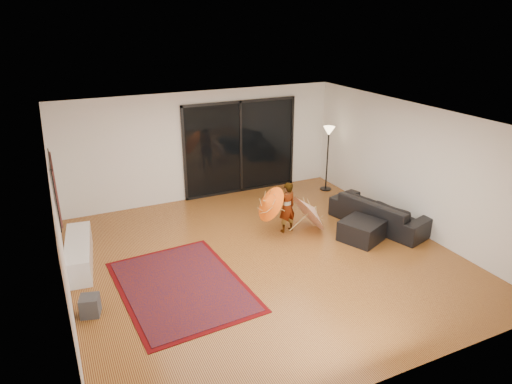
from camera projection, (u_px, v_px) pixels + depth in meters
floor at (264, 258)px, 8.83m from camera, size 7.00×7.00×0.00m
ceiling at (265, 120)px, 7.84m from camera, size 7.00×7.00×0.00m
wall_back at (203, 146)px, 11.28m from camera, size 7.00×0.00×7.00m
wall_front at (395, 291)px, 5.38m from camera, size 7.00×0.00×7.00m
wall_left at (59, 228)px, 6.96m from camera, size 0.00×7.00×7.00m
wall_right at (412, 167)px, 9.71m from camera, size 0.00×7.00×7.00m
sliding_door at (240, 147)px, 11.71m from camera, size 3.06×0.07×2.40m
painting at (55, 188)px, 7.70m from camera, size 0.04×1.28×1.08m
media_console at (79, 253)px, 8.50m from camera, size 0.63×1.79×0.49m
speaker at (90, 306)px, 7.10m from camera, size 0.35×0.35×0.33m
persian_rug at (181, 286)px, 7.89m from camera, size 2.18×2.92×0.02m
sofa at (380, 212)px, 10.06m from camera, size 1.45×2.37×0.65m
ottoman at (361, 231)px, 9.44m from camera, size 0.99×0.99×0.43m
floor_lamp at (328, 140)px, 11.75m from camera, size 0.29×0.29×1.72m
child at (287, 207)px, 9.70m from camera, size 0.45×0.33×1.12m
parasol_orange at (265, 205)px, 9.38m from camera, size 0.57×0.77×0.85m
parasol_white at (315, 208)px, 9.83m from camera, size 0.71×0.96×0.99m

